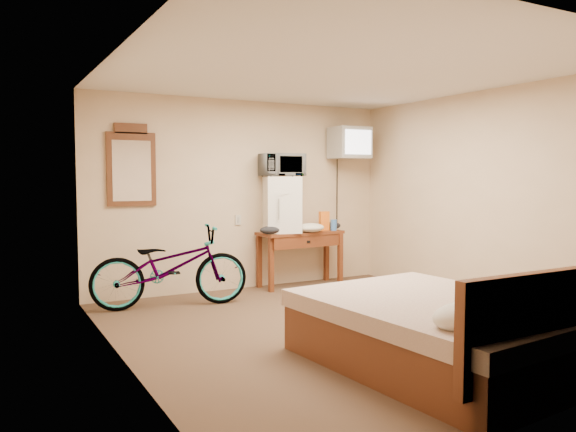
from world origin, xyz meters
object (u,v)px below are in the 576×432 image
at_px(mini_fridge, 282,205).
at_px(wall_mirror, 131,166).
at_px(desk, 302,242).
at_px(bicycle, 170,267).
at_px(blue_cup, 334,225).
at_px(microwave, 282,165).
at_px(crt_television, 349,143).
at_px(bed, 446,331).

relative_size(mini_fridge, wall_mirror, 0.76).
relative_size(desk, bicycle, 0.68).
relative_size(mini_fridge, blue_cup, 4.90).
relative_size(mini_fridge, microwave, 1.36).
relative_size(crt_television, bed, 0.27).
bearing_deg(bicycle, desk, -70.48).
bearing_deg(bed, desk, 78.81).
relative_size(desk, microwave, 2.19).
bearing_deg(bed, mini_fridge, 83.62).
bearing_deg(wall_mirror, bicycle, -65.49).
bearing_deg(microwave, mini_fridge, -117.86).
bearing_deg(desk, wall_mirror, 173.08).
distance_m(blue_cup, bicycle, 2.45).
xyz_separation_m(desk, microwave, (-0.29, 0.03, 1.04)).
relative_size(desk, blue_cup, 7.87).
bearing_deg(desk, bed, -101.19).
distance_m(mini_fridge, wall_mirror, 2.00).
height_order(blue_cup, wall_mirror, wall_mirror).
distance_m(desk, wall_mirror, 2.44).
bearing_deg(blue_cup, bicycle, -173.70).
height_order(crt_television, bicycle, crt_television).
relative_size(desk, crt_television, 2.00).
distance_m(microwave, bicycle, 2.06).
height_order(desk, mini_fridge, mini_fridge).
relative_size(microwave, bed, 0.24).
height_order(crt_television, bed, crt_television).
xyz_separation_m(blue_cup, crt_television, (0.31, 0.08, 1.14)).
distance_m(wall_mirror, bed, 4.17).
bearing_deg(blue_cup, crt_television, 14.85).
height_order(mini_fridge, crt_television, crt_television).
height_order(desk, wall_mirror, wall_mirror).
relative_size(blue_cup, wall_mirror, 0.15).
bearing_deg(bicycle, mini_fridge, -67.83).
bearing_deg(wall_mirror, microwave, -7.08).
xyz_separation_m(microwave, crt_television, (1.08, -0.01, 0.32)).
bearing_deg(crt_television, desk, -178.81).
relative_size(mini_fridge, bed, 0.33).
bearing_deg(mini_fridge, desk, -5.86).
height_order(microwave, bicycle, microwave).
bearing_deg(crt_television, blue_cup, -165.15).
bearing_deg(mini_fridge, wall_mirror, 172.92).
height_order(desk, crt_television, crt_television).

